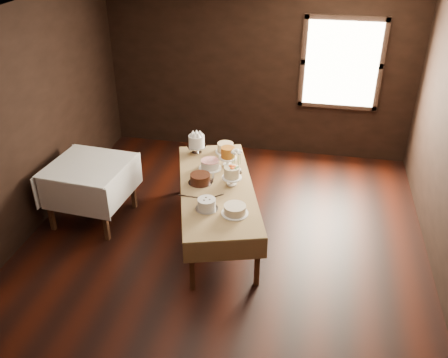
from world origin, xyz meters
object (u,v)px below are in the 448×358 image
cake_speckled (225,148)px  cake_flowers (232,177)px  cake_cream (235,210)px  cake_server_c (213,176)px  cake_meringue (197,145)px  side_table (89,171)px  cake_server_d (239,175)px  flower_vase (236,170)px  cake_lattice (210,165)px  cake_server_e (192,197)px  cake_caramel (228,158)px  display_table (217,189)px  cake_chocolate (200,179)px  cake_server_a (218,196)px  cake_swirl (207,205)px

cake_speckled → cake_flowers: (0.25, -0.88, 0.05)m
cake_cream → cake_server_c: (-0.43, 0.80, -0.05)m
cake_meringue → cake_flowers: (0.64, -0.76, -0.02)m
side_table → cake_server_d: size_ratio=4.39×
flower_vase → cake_meringue: bearing=142.4°
cake_lattice → cake_server_e: size_ratio=1.31×
cake_speckled → cake_server_d: size_ratio=1.32×
cake_caramel → cake_server_c: (-0.13, -0.32, -0.12)m
display_table → cake_lattice: size_ratio=7.76×
cake_meringue → cake_server_e: (0.23, -1.15, -0.12)m
cake_cream → cake_server_c: size_ratio=1.43×
side_table → flower_vase: flower_vase is taller
display_table → cake_cream: bearing=-60.0°
cake_cream → side_table: bearing=164.5°
cake_caramel → cake_chocolate: bearing=-115.4°
cake_caramel → cake_server_a: (0.04, -0.79, -0.12)m
display_table → side_table: size_ratio=2.31×
cake_chocolate → cake_server_a: size_ratio=1.28×
cake_swirl → cake_server_d: bearing=75.6°
cake_speckled → display_table: bearing=-85.5°
cake_speckled → cake_flowers: 0.91m
cake_server_a → cake_meringue: bearing=72.9°
display_table → cake_server_e: bearing=-125.0°
cake_flowers → cake_server_a: cake_flowers is taller
display_table → cake_server_e: 0.41m
cake_lattice → cake_server_d: cake_lattice is taller
side_table → cake_server_a: size_ratio=4.39×
cake_server_a → cake_server_c: size_ratio=1.00×
display_table → cake_chocolate: 0.24m
cake_flowers → cake_cream: (0.15, -0.63, -0.06)m
cake_cream → flower_vase: 0.91m
cake_speckled → cake_lattice: (-0.10, -0.52, -0.01)m
cake_caramel → cake_server_d: cake_caramel is taller
cake_swirl → cake_server_c: 0.78m
cake_flowers → cake_server_d: 0.28m
cake_cream → cake_swirl: bearing=175.2°
cake_speckled → cake_lattice: cake_speckled is taller
cake_caramel → flower_vase: bearing=-55.8°
cake_lattice → flower_vase: size_ratio=2.15×
cake_flowers → cake_server_a: 0.33m
cake_speckled → cake_caramel: size_ratio=1.14×
cake_caramel → cake_flowers: 0.51m
display_table → cake_server_d: bearing=54.0°
display_table → side_table: bearing=-179.5°
side_table → cake_caramel: size_ratio=3.79×
cake_speckled → cake_flowers: bearing=-73.8°
side_table → cake_speckled: bearing=30.2°
cake_swirl → flower_vase: size_ratio=1.81×
cake_meringue → cake_caramel: cake_meringue is taller
display_table → cake_server_e: cake_server_e is taller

